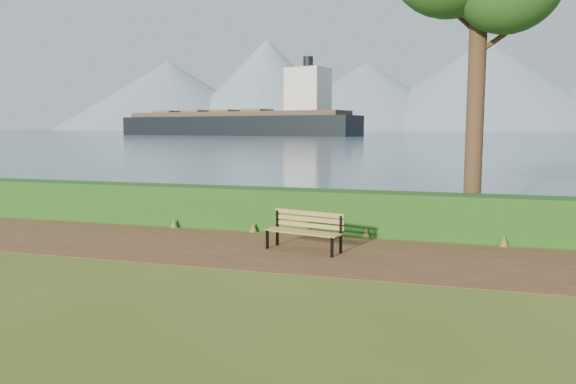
% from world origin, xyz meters
% --- Properties ---
extents(ground, '(140.00, 140.00, 0.00)m').
position_xyz_m(ground, '(0.00, 0.00, 0.00)').
color(ground, '#4B5A19').
rests_on(ground, ground).
extents(path, '(40.00, 3.40, 0.01)m').
position_xyz_m(path, '(0.00, 0.30, 0.01)').
color(path, '#502F1B').
rests_on(path, ground).
extents(hedge, '(32.00, 0.85, 1.00)m').
position_xyz_m(hedge, '(0.00, 2.60, 0.50)').
color(hedge, '#1A4D16').
rests_on(hedge, ground).
extents(water, '(700.00, 510.00, 0.00)m').
position_xyz_m(water, '(0.00, 260.00, 0.01)').
color(water, '#405B68').
rests_on(water, ground).
extents(mountains, '(585.00, 190.00, 70.00)m').
position_xyz_m(mountains, '(-9.17, 406.05, 27.70)').
color(mountains, gray).
rests_on(mountains, ground).
extents(bench, '(1.65, 0.84, 0.80)m').
position_xyz_m(bench, '(0.60, 0.48, 0.46)').
color(bench, black).
rests_on(bench, ground).
extents(cargo_ship, '(78.25, 29.43, 23.53)m').
position_xyz_m(cargo_ship, '(-57.19, 143.72, 3.51)').
color(cargo_ship, black).
rests_on(cargo_ship, ground).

